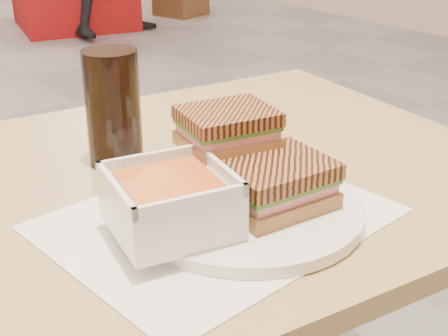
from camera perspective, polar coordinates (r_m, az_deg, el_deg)
main_table at (r=0.90m, az=-11.37°, el=-9.08°), size 1.28×0.84×0.75m
tray_liner at (r=0.77m, az=-0.57°, el=-4.55°), size 0.41×0.33×0.00m
plate at (r=0.77m, az=2.12°, el=-3.70°), size 0.28×0.28×0.02m
soup_bowl at (r=0.71m, az=-4.82°, el=-3.20°), size 0.15×0.15×0.07m
panini_lower at (r=0.76m, az=4.53°, el=-1.36°), size 0.14×0.12×0.06m
panini_upper at (r=0.79m, az=0.31°, el=3.56°), size 0.13×0.11×0.05m
cola_glass at (r=0.91m, az=-9.91°, el=5.31°), size 0.08×0.08×0.17m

